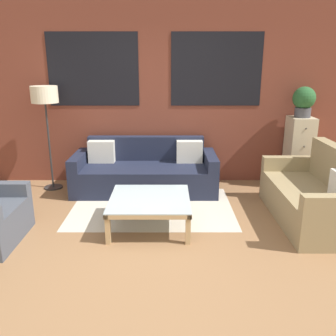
# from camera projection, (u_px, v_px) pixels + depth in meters

# --- Properties ---
(ground_plane) EXTENTS (16.00, 16.00, 0.00)m
(ground_plane) POSITION_uv_depth(u_px,v_px,m) (150.00, 254.00, 3.69)
(ground_plane) COLOR #8E6642
(wall_back_brick) EXTENTS (8.40, 0.09, 2.80)m
(wall_back_brick) POSITION_uv_depth(u_px,v_px,m) (157.00, 95.00, 5.62)
(wall_back_brick) COLOR brown
(wall_back_brick) RESTS_ON ground_plane
(rug) EXTENTS (2.17, 1.48, 0.00)m
(rug) POSITION_uv_depth(u_px,v_px,m) (153.00, 207.00, 4.86)
(rug) COLOR beige
(rug) RESTS_ON ground_plane
(couch_dark) EXTENTS (2.15, 0.88, 0.78)m
(couch_dark) POSITION_uv_depth(u_px,v_px,m) (147.00, 172.00, 5.48)
(couch_dark) COLOR #1E2338
(couch_dark) RESTS_ON ground_plane
(settee_vintage) EXTENTS (0.80, 1.67, 0.92)m
(settee_vintage) POSITION_uv_depth(u_px,v_px,m) (316.00, 197.00, 4.38)
(settee_vintage) COLOR #99845B
(settee_vintage) RESTS_ON ground_plane
(coffee_table) EXTENTS (0.94, 0.94, 0.37)m
(coffee_table) POSITION_uv_depth(u_px,v_px,m) (151.00, 202.00, 4.22)
(coffee_table) COLOR silver
(coffee_table) RESTS_ON ground_plane
(floor_lamp) EXTENTS (0.39, 0.39, 1.58)m
(floor_lamp) POSITION_uv_depth(u_px,v_px,m) (46.00, 100.00, 5.24)
(floor_lamp) COLOR #2D2D2D
(floor_lamp) RESTS_ON ground_plane
(drawer_cabinet) EXTENTS (0.36, 0.43, 1.10)m
(drawer_cabinet) POSITION_uv_depth(u_px,v_px,m) (300.00, 152.00, 5.58)
(drawer_cabinet) COLOR #C6B793
(drawer_cabinet) RESTS_ON ground_plane
(potted_plant) EXTENTS (0.34, 0.34, 0.46)m
(potted_plant) POSITION_uv_depth(u_px,v_px,m) (305.00, 101.00, 5.35)
(potted_plant) COLOR #47474C
(potted_plant) RESTS_ON drawer_cabinet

